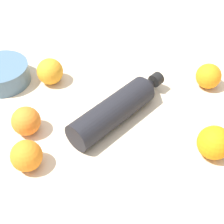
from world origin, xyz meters
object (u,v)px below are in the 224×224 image
orange_0 (214,143)px  orange_4 (26,155)px  orange_3 (50,71)px  orange_2 (208,76)px  ceramic_bowl (2,74)px  orange_1 (26,121)px  water_bottle (118,107)px

orange_0 → orange_4: (-0.33, 0.27, -0.00)m
orange_3 → orange_4: size_ratio=1.05×
orange_0 → orange_3: (-0.11, 0.47, -0.00)m
orange_2 → orange_3: 0.44m
ceramic_bowl → orange_1: bearing=-105.0°
water_bottle → orange_4: size_ratio=4.40×
orange_0 → orange_3: bearing=103.7°
orange_0 → orange_4: bearing=141.1°
orange_3 → ceramic_bowl: orange_3 is taller
orange_2 → ceramic_bowl: size_ratio=0.46×
orange_0 → orange_1: (-0.27, 0.35, -0.00)m
orange_3 → ceramic_bowl: size_ratio=0.48×
orange_3 → orange_4: 0.30m
orange_1 → orange_4: size_ratio=1.00×
water_bottle → orange_3: orange_3 is taller
orange_0 → orange_2: orange_0 is taller
water_bottle → orange_1: bearing=145.8°
orange_1 → orange_3: 0.19m
water_bottle → orange_3: 0.24m
orange_1 → orange_4: bearing=-123.3°
orange_4 → ceramic_bowl: 0.32m
orange_2 → ceramic_bowl: (-0.41, 0.41, -0.01)m
orange_0 → ceramic_bowl: size_ratio=0.51×
orange_0 → orange_2: (0.19, 0.15, -0.00)m
orange_0 → ceramic_bowl: 0.61m
water_bottle → ceramic_bowl: bearing=109.8°
orange_2 → orange_1: bearing=156.6°
orange_2 → orange_4: size_ratio=0.99×
orange_0 → orange_1: size_ratio=1.10×
orange_1 → orange_2: size_ratio=1.01×
orange_1 → orange_3: (0.16, 0.12, 0.00)m
water_bottle → orange_3: (-0.04, 0.24, 0.00)m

